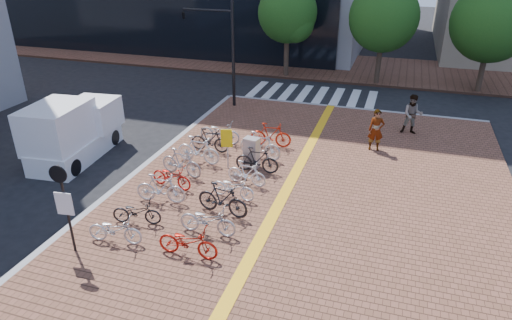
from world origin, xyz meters
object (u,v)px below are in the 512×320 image
(bike_10, at_px, (222,199))
(traffic_light_pole, at_px, (210,34))
(box_truck, at_px, (73,132))
(utility_box, at_px, (252,153))
(bike_5, at_px, (198,150))
(pedestrian_a, at_px, (376,130))
(bike_2, at_px, (161,188))
(bike_6, at_px, (210,140))
(bike_15, at_px, (271,135))
(bike_8, at_px, (188,242))
(bike_14, at_px, (260,145))
(bike_11, at_px, (233,187))
(bike_12, at_px, (247,173))
(notice_sign, at_px, (64,199))
(bike_0, at_px, (115,230))
(bike_3, at_px, (172,176))
(bike_1, at_px, (137,212))
(bike_13, at_px, (257,160))
(bike_4, at_px, (181,162))
(yellow_sign, at_px, (227,142))
(bike_9, at_px, (208,220))
(pedestrian_b, at_px, (413,114))
(bike_7, at_px, (220,132))

(bike_10, distance_m, traffic_light_pole, 12.08)
(box_truck, bearing_deg, utility_box, 8.82)
(bike_5, relative_size, pedestrian_a, 1.05)
(bike_2, xyz_separation_m, bike_6, (-0.08, 4.45, -0.02))
(bike_15, bearing_deg, pedestrian_a, -82.92)
(bike_8, xyz_separation_m, box_truck, (-7.51, 4.84, 0.57))
(bike_6, distance_m, bike_14, 2.25)
(bike_8, distance_m, bike_11, 3.46)
(bike_12, bearing_deg, bike_8, -175.31)
(bike_11, relative_size, pedestrian_a, 0.91)
(bike_15, bearing_deg, notice_sign, 153.08)
(bike_11, height_order, bike_15, bike_15)
(bike_0, relative_size, bike_3, 1.02)
(bike_3, relative_size, pedestrian_a, 0.92)
(bike_1, bearing_deg, box_truck, 42.46)
(bike_11, bearing_deg, bike_10, -171.73)
(bike_14, bearing_deg, bike_11, -167.89)
(bike_0, xyz_separation_m, bike_6, (0.09, 6.97, 0.07))
(bike_13, relative_size, traffic_light_pole, 0.31)
(notice_sign, relative_size, traffic_light_pole, 0.51)
(bike_15, bearing_deg, bike_14, 169.37)
(utility_box, bearing_deg, box_truck, -171.18)
(bike_14, distance_m, notice_sign, 8.48)
(bike_1, xyz_separation_m, bike_3, (-0.06, 2.50, 0.02))
(bike_3, xyz_separation_m, bike_10, (2.45, -1.15, 0.12))
(bike_1, height_order, bike_8, bike_8)
(bike_11, distance_m, bike_15, 4.72)
(bike_4, distance_m, box_truck, 5.13)
(utility_box, height_order, box_truck, box_truck)
(bike_15, distance_m, yellow_sign, 2.87)
(bike_1, height_order, bike_13, bike_13)
(bike_8, height_order, box_truck, box_truck)
(bike_3, distance_m, notice_sign, 4.65)
(bike_11, relative_size, bike_14, 0.87)
(bike_15, bearing_deg, bike_5, 130.24)
(bike_10, bearing_deg, notice_sign, 142.28)
(bike_0, bearing_deg, bike_2, -11.23)
(bike_0, relative_size, notice_sign, 0.60)
(bike_9, xyz_separation_m, traffic_light_pole, (-4.77, 11.79, 3.31))
(bike_8, relative_size, bike_10, 0.97)
(bike_3, height_order, pedestrian_b, pedestrian_b)
(bike_6, bearing_deg, bike_15, -61.39)
(bike_3, xyz_separation_m, bike_15, (2.42, 4.66, 0.11))
(yellow_sign, bearing_deg, box_truck, -173.67)
(bike_0, relative_size, bike_7, 0.88)
(bike_10, distance_m, bike_15, 5.80)
(bike_10, xyz_separation_m, yellow_sign, (-1.05, 3.19, 0.60))
(bike_9, xyz_separation_m, yellow_sign, (-1.03, 4.38, 0.68))
(bike_10, bearing_deg, bike_5, 44.18)
(bike_0, distance_m, bike_11, 4.29)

